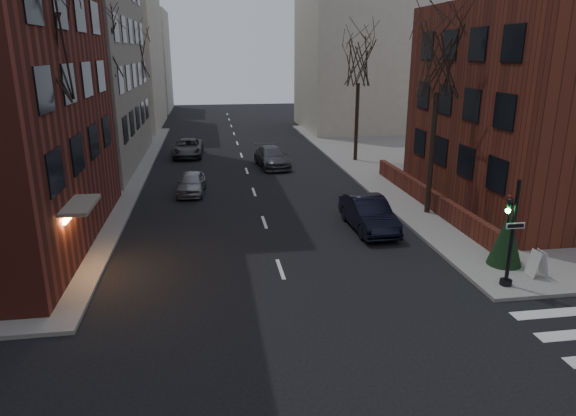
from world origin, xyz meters
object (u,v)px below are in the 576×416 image
at_px(sandwich_board, 538,263).
at_px(traffic_signal, 510,240).
at_px(car_lane_gray, 272,157).
at_px(car_lane_far, 188,148).
at_px(tree_left_c, 132,56).
at_px(parked_sedan, 368,214).
at_px(evergreen_shrub, 507,238).
at_px(tree_left_a, 35,50).
at_px(car_lane_silver, 191,183).
at_px(tree_right_a, 439,60).
at_px(streetlamp_near, 105,132).
at_px(streetlamp_far, 146,99).
at_px(tree_right_b, 359,63).
at_px(tree_left_b, 98,43).

bearing_deg(sandwich_board, traffic_signal, -159.46).
bearing_deg(car_lane_gray, car_lane_far, 136.06).
bearing_deg(car_lane_gray, tree_left_c, 135.00).
bearing_deg(parked_sedan, evergreen_shrub, -54.74).
distance_m(tree_left_a, car_lane_silver, 13.83).
bearing_deg(tree_right_a, streetlamp_near, 166.76).
height_order(tree_right_a, evergreen_shrub, tree_right_a).
distance_m(traffic_signal, streetlamp_far, 36.81).
xyz_separation_m(sandwich_board, evergreen_shrub, (-0.63, 1.22, 0.61)).
height_order(tree_left_a, evergreen_shrub, tree_left_a).
height_order(tree_right_a, parked_sedan, tree_right_a).
bearing_deg(tree_left_c, car_lane_far, -40.73).
bearing_deg(parked_sedan, car_lane_silver, 135.60).
bearing_deg(sandwich_board, tree_right_a, 97.07).
height_order(car_lane_gray, evergreen_shrub, evergreen_shrub).
bearing_deg(traffic_signal, car_lane_gray, 104.95).
bearing_deg(car_lane_gray, sandwich_board, -76.38).
relative_size(tree_right_b, car_lane_far, 1.80).
height_order(traffic_signal, tree_right_b, tree_right_b).
xyz_separation_m(traffic_signal, car_lane_far, (-12.35, 27.22, -1.20)).
distance_m(tree_left_b, car_lane_silver, 9.79).
height_order(tree_right_b, sandwich_board, tree_right_b).
bearing_deg(evergreen_shrub, streetlamp_far, 118.83).
relative_size(car_lane_gray, sandwich_board, 4.99).
relative_size(tree_left_a, streetlamp_near, 1.63).
xyz_separation_m(tree_right_a, parked_sedan, (-3.86, -1.83, -7.23)).
xyz_separation_m(tree_right_b, streetlamp_far, (-17.00, 10.00, -3.35)).
relative_size(tree_left_b, streetlamp_near, 1.72).
distance_m(parked_sedan, sandwich_board, 8.09).
height_order(tree_left_b, tree_left_c, tree_left_b).
height_order(tree_left_a, parked_sedan, tree_left_a).
height_order(tree_left_b, car_lane_gray, tree_left_b).
relative_size(tree_right_a, car_lane_silver, 2.50).
height_order(tree_left_a, car_lane_gray, tree_left_a).
bearing_deg(tree_left_c, tree_left_a, -90.00).
distance_m(tree_right_a, car_lane_gray, 16.50).
relative_size(tree_left_b, tree_left_c, 1.11).
xyz_separation_m(tree_left_b, tree_right_a, (17.60, -8.00, -0.88)).
height_order(tree_left_a, tree_left_c, tree_left_a).
height_order(tree_left_c, streetlamp_near, tree_left_c).
height_order(sandwich_board, evergreen_shrub, evergreen_shrub).
distance_m(tree_left_c, tree_right_b, 19.34).
height_order(tree_left_c, car_lane_gray, tree_left_c).
relative_size(car_lane_silver, car_lane_gray, 0.76).
height_order(tree_right_b, evergreen_shrub, tree_right_b).
height_order(tree_left_c, car_lane_far, tree_left_c).
xyz_separation_m(streetlamp_far, car_lane_far, (3.79, -5.78, -3.53)).
height_order(traffic_signal, sandwich_board, traffic_signal).
xyz_separation_m(streetlamp_near, car_lane_gray, (10.22, 9.16, -3.49)).
height_order(traffic_signal, car_lane_gray, traffic_signal).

